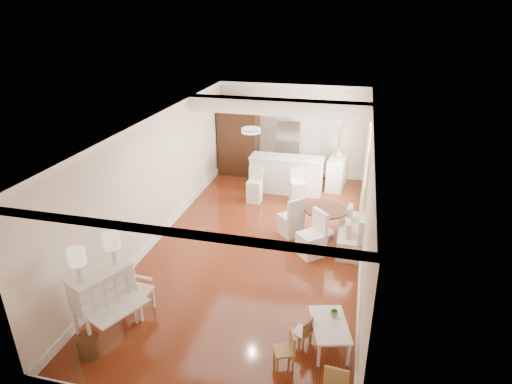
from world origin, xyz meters
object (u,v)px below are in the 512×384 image
at_px(kids_table, 329,335).
at_px(fridge, 299,151).
at_px(bar_stool_left, 254,186).
at_px(slip_chair_near, 311,234).
at_px(bar_stool_right, 298,186).
at_px(pantry_cabinet, 239,138).
at_px(secretary_bureau, 104,303).
at_px(sideboard, 337,173).
at_px(gustavian_armchair, 136,291).
at_px(kids_chair_a, 284,350).
at_px(breakfast_counter, 286,174).
at_px(dining_table, 325,222).
at_px(kids_chair_b, 302,331).
at_px(wicker_basket, 89,346).
at_px(slip_chair_far, 291,216).

xyz_separation_m(kids_table, fridge, (-1.51, 6.90, 0.68)).
bearing_deg(bar_stool_left, fridge, 64.81).
xyz_separation_m(slip_chair_near, bar_stool_right, (-0.68, 2.58, -0.03)).
bearing_deg(pantry_cabinet, secretary_bureau, -90.77).
distance_m(kids_table, sideboard, 6.48).
xyz_separation_m(slip_chair_near, bar_stool_left, (-1.81, 2.35, -0.03)).
xyz_separation_m(gustavian_armchair, kids_chair_a, (2.67, -0.59, -0.14)).
distance_m(kids_chair_a, breakfast_counter, 6.50).
distance_m(dining_table, bar_stool_left, 2.46).
bearing_deg(gustavian_armchair, dining_table, -34.79).
relative_size(gustavian_armchair, kids_chair_b, 1.62).
bearing_deg(pantry_cabinet, kids_chair_a, -69.51).
distance_m(secretary_bureau, pantry_cabinet, 7.48).
height_order(dining_table, bar_stool_left, bar_stool_left).
bearing_deg(dining_table, gustavian_armchair, -129.38).
height_order(slip_chair_near, pantry_cabinet, pantry_cabinet).
relative_size(bar_stool_left, fridge, 0.52).
height_order(wicker_basket, kids_chair_b, kids_chair_b).
distance_m(bar_stool_right, pantry_cabinet, 2.83).
distance_m(slip_chair_near, bar_stool_left, 2.96).
height_order(kids_table, dining_table, dining_table).
relative_size(kids_chair_b, fridge, 0.30).
bearing_deg(breakfast_counter, wicker_basket, -104.75).
bearing_deg(kids_table, bar_stool_right, 103.84).
xyz_separation_m(wicker_basket, breakfast_counter, (1.81, 6.88, 0.35)).
bearing_deg(kids_chair_b, fridge, -144.33).
bearing_deg(secretary_bureau, sideboard, 90.09).
bearing_deg(kids_chair_a, slip_chair_near, 157.24).
distance_m(kids_chair_b, bar_stool_right, 5.34).
xyz_separation_m(kids_chair_a, kids_chair_b, (0.20, 0.48, -0.03)).
relative_size(secretary_bureau, wicker_basket, 3.49).
distance_m(slip_chair_far, bar_stool_left, 1.99).
bearing_deg(secretary_bureau, wicker_basket, -66.92).
xyz_separation_m(slip_chair_far, bar_stool_right, (-0.11, 1.79, -0.01)).
relative_size(kids_chair_a, slip_chair_far, 0.62).
relative_size(wicker_basket, sideboard, 0.34).
distance_m(breakfast_counter, sideboard, 1.50).
height_order(bar_stool_left, pantry_cabinet, pantry_cabinet).
distance_m(bar_stool_left, sideboard, 2.57).
distance_m(slip_chair_far, fridge, 3.54).
height_order(breakfast_counter, pantry_cabinet, pantry_cabinet).
bearing_deg(bar_stool_left, bar_stool_right, 11.72).
bearing_deg(slip_chair_far, kids_table, 63.89).
height_order(slip_chair_far, pantry_cabinet, pantry_cabinet).
bearing_deg(fridge, bar_stool_right, -82.49).
xyz_separation_m(secretary_bureau, slip_chair_near, (2.90, 3.14, -0.09)).
distance_m(breakfast_counter, bar_stool_right, 0.78).
bearing_deg(bar_stool_right, slip_chair_far, -106.35).
bearing_deg(dining_table, breakfast_counter, 119.53).
bearing_deg(kids_chair_a, gustavian_armchair, -125.12).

